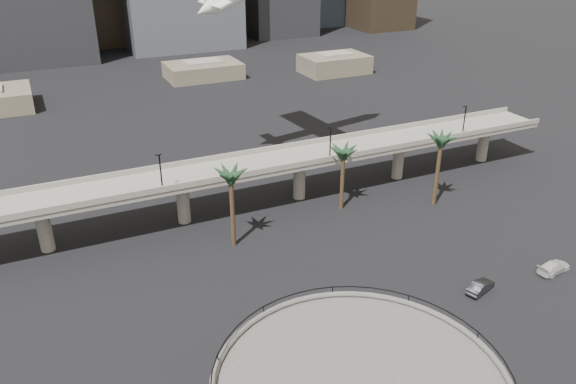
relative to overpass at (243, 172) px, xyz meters
name	(u,v)px	position (x,y,z in m)	size (l,w,h in m)	color
overpass	(243,172)	(0.00, 0.00, 0.00)	(130.00, 9.30, 14.70)	gray
palm_trees	(344,157)	(14.02, -10.35, 4.09)	(42.40, 10.40, 14.00)	#4A341F
low_buildings	(164,79)	(6.89, 87.30, -4.48)	(135.00, 27.50, 6.80)	brown
car_a	(356,362)	(-2.60, -42.81, -6.56)	(1.84, 4.57, 1.56)	#C11B39
car_b	(480,287)	(20.75, -37.42, -6.50)	(1.77, 5.07, 1.67)	black
car_c	(554,267)	(34.03, -38.17, -6.50)	(2.34, 5.76, 1.67)	silver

